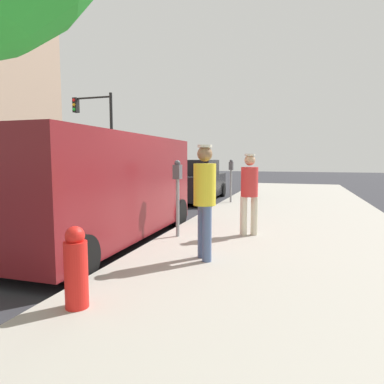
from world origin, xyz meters
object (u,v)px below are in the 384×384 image
parking_meter_near (178,185)px  pedestrian_in_red (249,189)px  parking_meter_far (231,173)px  fire_hydrant (76,268)px  pedestrian_in_yellow (205,194)px  traffic_light_corner (98,125)px  parked_sedan_ahead (194,182)px  parked_van (100,186)px

parking_meter_near → pedestrian_in_red: size_ratio=0.92×
parking_meter_far → fire_hydrant: (0.10, -8.90, -0.61)m
parking_meter_near → pedestrian_in_red: (1.34, 0.54, -0.09)m
parking_meter_far → fire_hydrant: bearing=-89.4°
pedestrian_in_red → parking_meter_far: bearing=105.0°
pedestrian_in_yellow → pedestrian_in_red: (0.42, 1.87, -0.07)m
parking_meter_near → traffic_light_corner: traffic_light_corner is taller
parking_meter_near → pedestrian_in_yellow: size_ratio=0.87×
parked_sedan_ahead → pedestrian_in_yellow: bearing=-71.8°
parked_van → traffic_light_corner: traffic_light_corner is taller
pedestrian_in_red → fire_hydrant: 4.12m
parking_meter_near → fire_hydrant: bearing=-88.3°
pedestrian_in_red → traffic_light_corner: bearing=135.6°
parked_van → pedestrian_in_red: bearing=18.5°
parked_van → traffic_light_corner: size_ratio=1.00×
pedestrian_in_yellow → parking_meter_far: bearing=97.6°
pedestrian_in_yellow → fire_hydrant: 2.26m
parking_meter_far → pedestrian_in_yellow: size_ratio=0.87×
parked_van → pedestrian_in_yellow: bearing=-20.8°
fire_hydrant → parked_sedan_ahead: bearing=100.4°
parked_van → fire_hydrant: bearing=-61.5°
parking_meter_near → pedestrian_in_red: bearing=22.1°
pedestrian_in_red → traffic_light_corner: 13.60m
parked_sedan_ahead → fire_hydrant: bearing=-79.6°
pedestrian_in_red → fire_hydrant: pedestrian_in_red is taller
parking_meter_near → fire_hydrant: size_ratio=1.77×
traffic_light_corner → parking_meter_near: bearing=-50.3°
parking_meter_far → parking_meter_near: bearing=-90.0°
traffic_light_corner → parking_meter_far: bearing=-27.9°
parking_meter_near → traffic_light_corner: 13.08m
pedestrian_in_yellow → fire_hydrant: (-0.82, -2.02, -0.59)m
parking_meter_far → parked_van: size_ratio=0.29×
fire_hydrant → pedestrian_in_red: bearing=72.3°
parking_meter_near → fire_hydrant: (0.10, -3.35, -0.61)m
pedestrian_in_yellow → parked_sedan_ahead: pedestrian_in_yellow is taller
parking_meter_near → parked_van: size_ratio=0.29×
parked_sedan_ahead → parking_meter_near: bearing=-75.5°
parking_meter_far → pedestrian_in_red: (1.34, -5.01, -0.09)m
traffic_light_corner → pedestrian_in_yellow: bearing=-50.8°
parking_meter_near → traffic_light_corner: (-8.23, 9.90, 2.34)m
parked_sedan_ahead → traffic_light_corner: (-6.44, 3.02, 2.77)m
pedestrian_in_red → parked_van: size_ratio=0.31×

